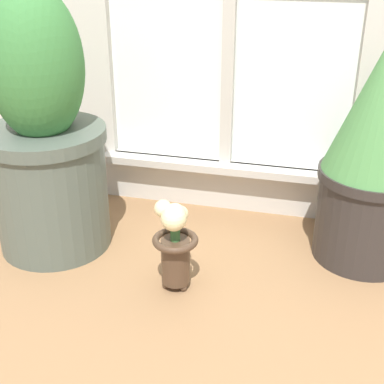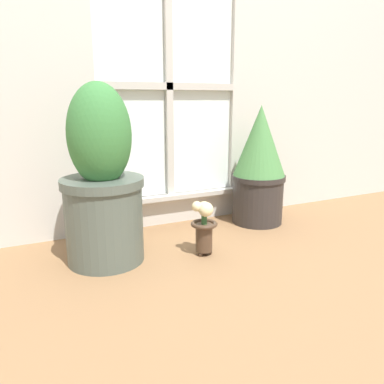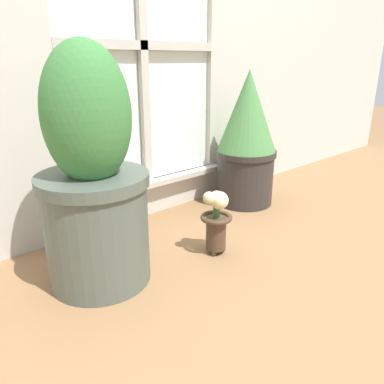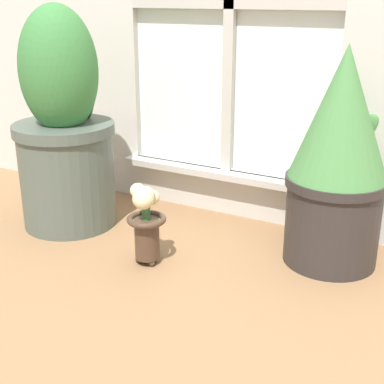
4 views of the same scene
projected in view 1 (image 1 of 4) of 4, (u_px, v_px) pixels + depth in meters
The scene contains 4 objects.
ground_plane at pixel (167, 339), 1.21m from camera, with size 10.00×10.00×0.00m, color olive.
potted_plant_left at pixel (45, 139), 1.44m from camera, with size 0.33×0.33×0.73m.
potted_plant_right at pixel (377, 152), 1.39m from camera, with size 0.29×0.29×0.63m.
flower_vase at pixel (175, 240), 1.33m from camera, with size 0.12×0.12×0.24m.
Camera 1 is at (0.28, -0.90, 0.83)m, focal length 50.00 mm.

